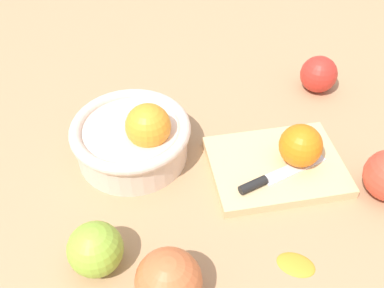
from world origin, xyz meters
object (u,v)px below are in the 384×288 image
Objects in this scene: orange_on_board at (301,146)px; cutting_board at (276,166)px; apple_front_left_2 at (95,249)px; knife at (271,178)px; bowl at (133,137)px; apple_front_left at (169,281)px; apple_back_right at (319,74)px.

cutting_board is at bearing 172.42° from orange_on_board.
apple_front_left_2 is at bearing -162.85° from cutting_board.
apple_front_left_2 is (-0.27, -0.06, 0.02)m from knife.
knife is at bearing -155.52° from orange_on_board.
knife is (0.19, -0.12, -0.02)m from bowl.
apple_front_left reaches higher than apple_front_left_2.
orange_on_board reaches higher than apple_front_left.
bowl reaches higher than cutting_board.
cutting_board is 1.33× the size of knife.
orange_on_board is at bearing -125.36° from apple_back_right.
apple_back_right is (0.18, 0.20, 0.01)m from knife.
apple_front_left_2 is (-0.29, -0.09, 0.03)m from cutting_board.
bowl is at bearing 155.80° from cutting_board.
cutting_board is at bearing -132.56° from apple_back_right.
cutting_board is at bearing 17.15° from apple_front_left_2.
knife is 2.13× the size of apple_front_left_2.
orange_on_board is 0.07m from knife.
apple_front_left_2 is at bearing 137.59° from apple_front_left.
orange_on_board is at bearing -7.58° from cutting_board.
cutting_board is 0.05m from orange_on_board.
apple_back_right is at bearing 41.90° from apple_front_left.
knife is 1.89× the size of apple_front_left.
bowl is 2.62× the size of apple_front_left_2.
apple_front_left_2 reaches higher than cutting_board.
apple_back_right is at bearing 48.11° from knife.
orange_on_board is (0.03, -0.00, 0.04)m from cutting_board.
bowl is at bearing 65.26° from apple_front_left_2.
apple_front_left_2 is (-0.08, 0.07, -0.00)m from apple_front_left.
cutting_board is at bearing 37.10° from apple_front_left.
bowl is 0.26m from apple_front_left.
apple_front_left is (-0.01, -0.26, -0.00)m from bowl.
apple_back_right is at bearing 47.44° from cutting_board.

